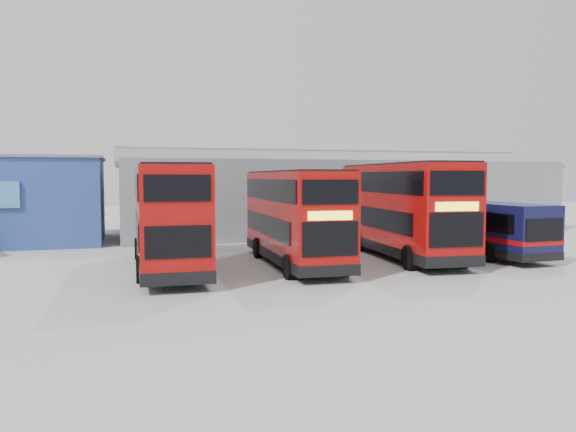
% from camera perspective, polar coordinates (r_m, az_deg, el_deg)
% --- Properties ---
extents(ground_plane, '(120.00, 120.00, 0.00)m').
position_cam_1_polar(ground_plane, '(20.06, 3.96, -7.30)').
color(ground_plane, '#AAAAA5').
rests_on(ground_plane, ground).
extents(maintenance_shed, '(30.50, 12.00, 5.89)m').
position_cam_1_polar(maintenance_shed, '(41.24, 4.60, 2.14)').
color(maintenance_shed, gray).
rests_on(maintenance_shed, ground).
extents(double_decker_left, '(2.80, 10.51, 4.42)m').
position_cam_1_polar(double_decker_left, '(24.02, -12.12, -0.22)').
color(double_decker_left, '#9C0A08').
rests_on(double_decker_left, ground).
extents(double_decker_centre, '(2.77, 10.02, 4.20)m').
position_cam_1_polar(double_decker_centre, '(24.96, 0.59, -0.22)').
color(double_decker_centre, '#9C0A08').
rests_on(double_decker_centre, ground).
extents(double_decker_right, '(3.46, 10.99, 4.58)m').
position_cam_1_polar(double_decker_right, '(27.89, 11.44, 0.53)').
color(double_decker_right, '#9C0A08').
rests_on(double_decker_right, ground).
extents(single_decker_blue, '(2.80, 10.01, 2.69)m').
position_cam_1_polar(single_decker_blue, '(30.14, 18.04, -1.14)').
color(single_decker_blue, '#0D1339').
rests_on(single_decker_blue, ground).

